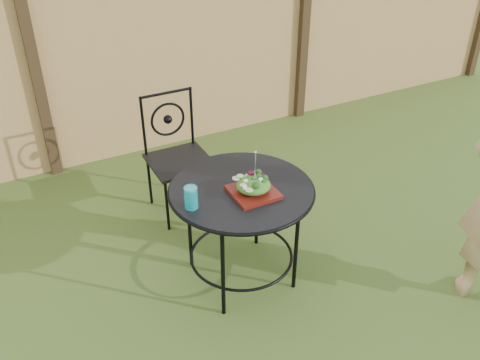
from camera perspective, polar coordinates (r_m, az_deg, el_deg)
The scene contains 8 objects.
ground at distance 3.84m, azimuth 7.14°, elevation -9.40°, with size 60.00×60.00×0.00m, color #2B4817.
fence at distance 5.07m, azimuth -6.24°, elevation 13.91°, with size 8.00×0.12×1.90m.
patio_table at distance 3.40m, azimuth 0.15°, elevation -2.80°, with size 0.92×0.92×0.72m.
patio_chair at distance 4.18m, azimuth -6.75°, elevation 2.95°, with size 0.46×0.46×0.95m.
salad_plate at distance 3.26m, azimuth 1.43°, elevation -1.31°, with size 0.27×0.27×0.02m, color #4D120B.
salad at distance 3.24m, azimuth 1.44°, elevation -0.54°, with size 0.21×0.21×0.08m, color #235614.
fork at distance 3.17m, azimuth 1.63°, elevation 1.47°, with size 0.01×0.01×0.18m, color silver.
drinking_glass at distance 3.13m, azimuth -5.25°, elevation -1.88°, with size 0.08×0.08×0.14m, color #0E99A6.
Camera 1 is at (-1.72, -2.30, 2.55)m, focal length 40.00 mm.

